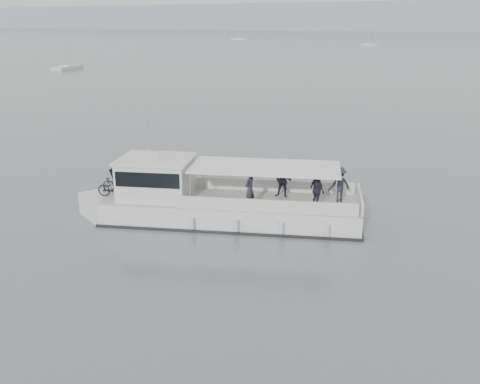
% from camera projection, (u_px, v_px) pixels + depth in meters
% --- Properties ---
extents(ground, '(1400.00, 1400.00, 0.00)m').
position_uv_depth(ground, '(329.00, 222.00, 26.18)').
color(ground, slate).
rests_on(ground, ground).
extents(tour_boat, '(13.86, 7.53, 5.92)m').
position_uv_depth(tour_boat, '(206.00, 202.00, 26.14)').
color(tour_boat, white).
rests_on(tour_boat, ground).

